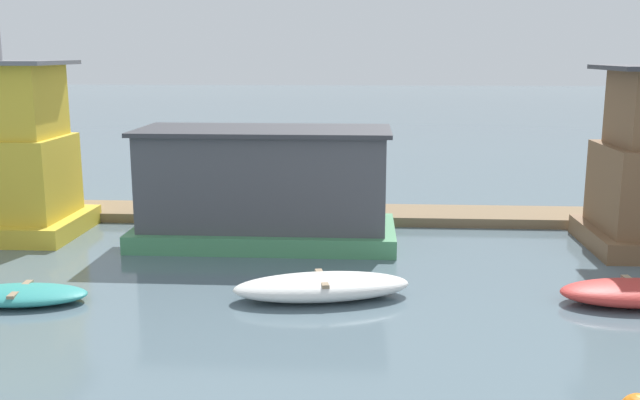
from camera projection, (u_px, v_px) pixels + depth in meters
ground_plane at (322, 240)px, 20.90m from camera, size 200.00×200.00×0.00m
dock_walkway at (327, 214)px, 23.54m from camera, size 33.80×2.09×0.30m
houseboat_green at (265, 188)px, 20.40m from camera, size 7.45×3.40×3.29m
dinghy_teal at (21, 295)px, 15.62m from camera, size 3.00×1.56×0.35m
dinghy_white at (322, 287)px, 15.86m from camera, size 4.16×2.22×0.55m
dinghy_red at (635, 293)px, 15.54m from camera, size 3.38×1.70×0.50m
mooring_post_far_left at (310, 208)px, 22.20m from camera, size 0.24×0.24×1.28m
mooring_post_centre at (335, 197)px, 22.08m from camera, size 0.21×0.21×2.01m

